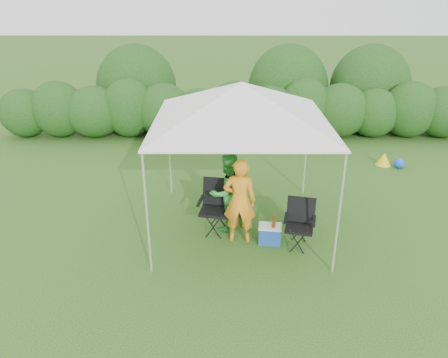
{
  "coord_description": "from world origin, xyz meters",
  "views": [
    {
      "loc": [
        -0.28,
        -6.98,
        4.36
      ],
      "look_at": [
        -0.3,
        0.4,
        1.05
      ],
      "focal_mm": 35.0,
      "sensor_mm": 36.0,
      "label": 1
    }
  ],
  "objects_px": {
    "chair_right": "(300,220)",
    "chair_left": "(216,203)",
    "cooler": "(270,234)",
    "man": "(240,201)",
    "woman": "(228,192)",
    "canopy": "(241,103)"
  },
  "relations": [
    {
      "from": "man",
      "to": "canopy",
      "type": "bearing_deg",
      "value": -87.09
    },
    {
      "from": "chair_left",
      "to": "woman",
      "type": "relative_size",
      "value": 0.66
    },
    {
      "from": "man",
      "to": "woman",
      "type": "relative_size",
      "value": 1.05
    },
    {
      "from": "chair_right",
      "to": "chair_left",
      "type": "bearing_deg",
      "value": 173.41
    },
    {
      "from": "cooler",
      "to": "woman",
      "type": "bearing_deg",
      "value": 152.89
    },
    {
      "from": "chair_right",
      "to": "woman",
      "type": "bearing_deg",
      "value": 169.08
    },
    {
      "from": "canopy",
      "to": "woman",
      "type": "xyz_separation_m",
      "value": [
        -0.23,
        -0.09,
        -1.69
      ]
    },
    {
      "from": "man",
      "to": "woman",
      "type": "xyz_separation_m",
      "value": [
        -0.21,
        0.43,
        -0.04
      ]
    },
    {
      "from": "canopy",
      "to": "cooler",
      "type": "distance_m",
      "value": 2.43
    },
    {
      "from": "canopy",
      "to": "chair_right",
      "type": "relative_size",
      "value": 3.49
    },
    {
      "from": "chair_right",
      "to": "man",
      "type": "relative_size",
      "value": 0.55
    },
    {
      "from": "chair_left",
      "to": "man",
      "type": "xyz_separation_m",
      "value": [
        0.43,
        -0.39,
        0.23
      ]
    },
    {
      "from": "woman",
      "to": "cooler",
      "type": "height_order",
      "value": "woman"
    },
    {
      "from": "cooler",
      "to": "chair_right",
      "type": "bearing_deg",
      "value": 0.17
    },
    {
      "from": "chair_left",
      "to": "man",
      "type": "bearing_deg",
      "value": -32.9
    },
    {
      "from": "chair_left",
      "to": "man",
      "type": "height_order",
      "value": "man"
    },
    {
      "from": "chair_right",
      "to": "cooler",
      "type": "height_order",
      "value": "chair_right"
    },
    {
      "from": "canopy",
      "to": "chair_right",
      "type": "xyz_separation_m",
      "value": [
        1.06,
        -0.67,
        -1.96
      ]
    },
    {
      "from": "woman",
      "to": "cooler",
      "type": "relative_size",
      "value": 3.44
    },
    {
      "from": "canopy",
      "to": "chair_left",
      "type": "bearing_deg",
      "value": -163.66
    },
    {
      "from": "chair_right",
      "to": "chair_left",
      "type": "distance_m",
      "value": 1.6
    },
    {
      "from": "chair_right",
      "to": "chair_left",
      "type": "relative_size",
      "value": 0.88
    }
  ]
}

